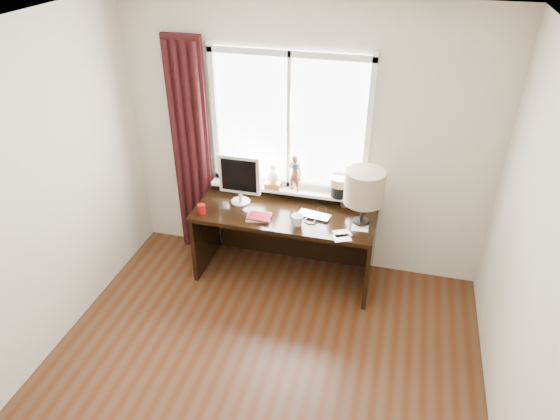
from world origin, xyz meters
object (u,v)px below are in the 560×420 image
(desk, at_px, (287,228))
(monitor, at_px, (240,177))
(table_lamp, at_px, (364,188))
(laptop, at_px, (314,216))
(red_cup, at_px, (202,209))
(mug, at_px, (298,220))

(desk, relative_size, monitor, 3.47)
(table_lamp, bearing_deg, laptop, -179.79)
(laptop, height_order, monitor, monitor)
(red_cup, relative_size, table_lamp, 0.18)
(desk, xyz_separation_m, table_lamp, (0.71, -0.11, 0.61))
(red_cup, xyz_separation_m, desk, (0.74, 0.32, -0.29))
(laptop, height_order, red_cup, red_cup)
(laptop, xyz_separation_m, mug, (-0.12, -0.18, 0.04))
(monitor, bearing_deg, desk, 4.58)
(monitor, bearing_deg, table_lamp, -3.67)
(red_cup, relative_size, desk, 0.05)
(mug, distance_m, monitor, 0.71)
(mug, bearing_deg, table_lamp, 18.37)
(laptop, relative_size, red_cup, 3.21)
(laptop, xyz_separation_m, monitor, (-0.74, 0.08, 0.27))
(laptop, bearing_deg, desk, 168.37)
(table_lamp, bearing_deg, red_cup, -171.73)
(laptop, distance_m, red_cup, 1.05)
(laptop, distance_m, mug, 0.22)
(laptop, xyz_separation_m, table_lamp, (0.43, 0.00, 0.35))
(red_cup, bearing_deg, table_lamp, 8.27)
(desk, bearing_deg, mug, -60.80)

